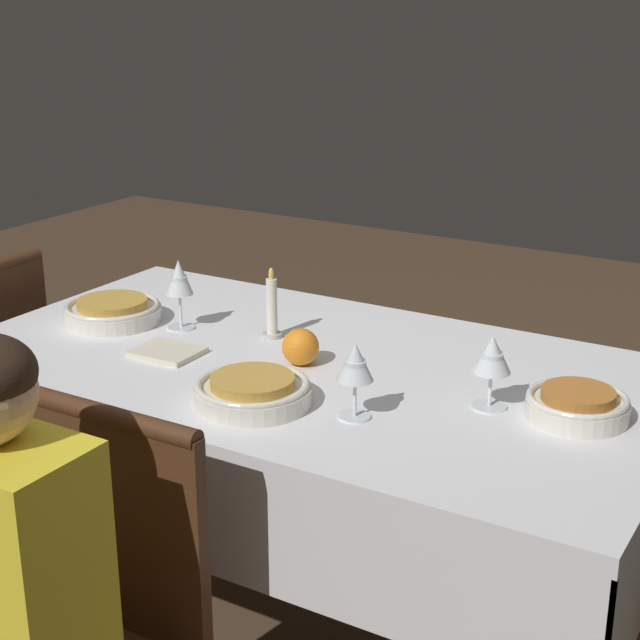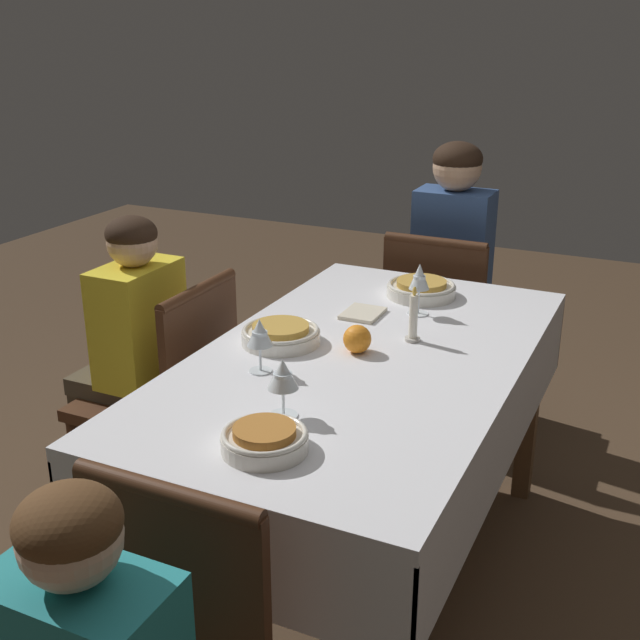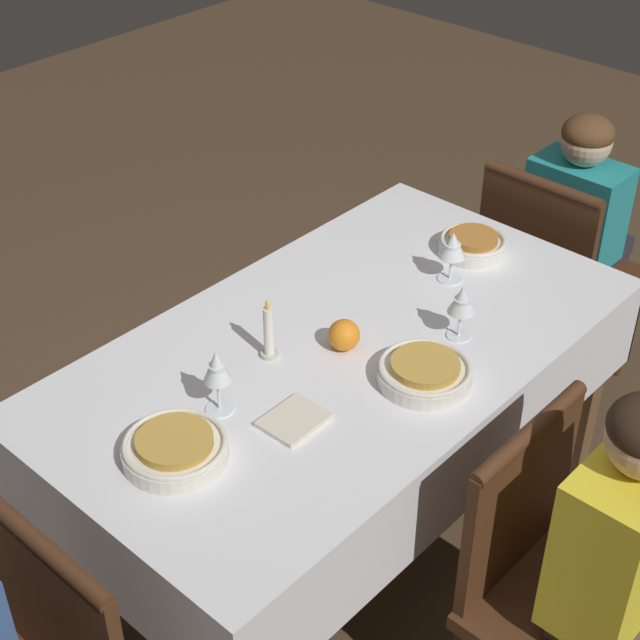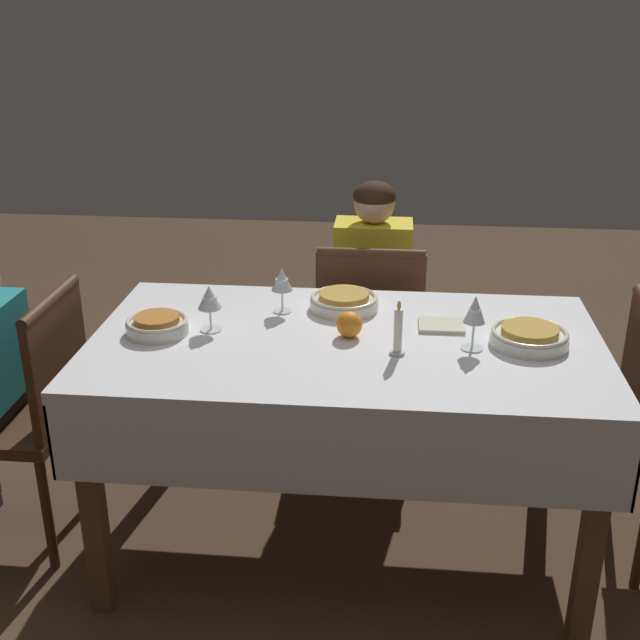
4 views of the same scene
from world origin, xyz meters
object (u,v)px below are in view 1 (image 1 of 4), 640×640
at_px(bowl_west, 113,311).
at_px(napkin_red_folded, 167,352).
at_px(bowl_south, 253,391).
at_px(candle_centerpiece, 272,311).
at_px(bowl_east, 577,404).
at_px(orange_fruit, 300,347).
at_px(wine_glass_west, 179,280).
at_px(wine_glass_east, 492,357).
at_px(wine_glass_south, 355,365).
at_px(dining_table, 309,404).

xyz_separation_m(bowl_west, napkin_red_folded, (0.25, -0.11, -0.02)).
height_order(bowl_west, napkin_red_folded, bowl_west).
bearing_deg(bowl_south, napkin_red_folded, 158.10).
bearing_deg(candle_centerpiece, bowl_west, -165.04).
xyz_separation_m(bowl_east, bowl_south, (-0.55, -0.25, -0.00)).
height_order(orange_fruit, napkin_red_folded, orange_fruit).
bearing_deg(wine_glass_west, orange_fruit, -8.58).
distance_m(wine_glass_west, candle_centerpiece, 0.23).
bearing_deg(bowl_east, wine_glass_east, -166.67).
relative_size(bowl_east, wine_glass_south, 1.28).
height_order(dining_table, candle_centerpiece, candle_centerpiece).
xyz_separation_m(candle_centerpiece, orange_fruit, (0.15, -0.11, -0.02)).
distance_m(wine_glass_east, wine_glass_south, 0.26).
bearing_deg(candle_centerpiece, wine_glass_west, -165.21).
bearing_deg(candle_centerpiece, bowl_south, -62.26).
xyz_separation_m(dining_table, wine_glass_east, (0.42, -0.03, 0.20)).
height_order(bowl_west, wine_glass_west, wine_glass_west).
distance_m(bowl_west, orange_fruit, 0.53).
height_order(wine_glass_west, wine_glass_east, wine_glass_west).
relative_size(bowl_east, orange_fruit, 2.40).
distance_m(bowl_south, candle_centerpiece, 0.38).
relative_size(bowl_west, orange_fruit, 2.90).
bearing_deg(bowl_south, wine_glass_south, 12.65).
bearing_deg(napkin_red_folded, orange_fruit, 19.30).
distance_m(bowl_west, wine_glass_south, 0.79).
height_order(wine_glass_west, orange_fruit, wine_glass_west).
xyz_separation_m(wine_glass_west, wine_glass_east, (0.79, -0.06, -0.01)).
distance_m(candle_centerpiece, orange_fruit, 0.19).
bearing_deg(wine_glass_west, bowl_south, -35.24).
xyz_separation_m(wine_glass_east, napkin_red_folded, (-0.71, -0.09, -0.10)).
bearing_deg(bowl_east, napkin_red_folded, -171.58).
bearing_deg(napkin_red_folded, wine_glass_west, 118.28).
xyz_separation_m(bowl_east, wine_glass_east, (-0.16, -0.04, 0.08)).
relative_size(dining_table, napkin_red_folded, 10.85).
bearing_deg(wine_glass_west, dining_table, -5.63).
bearing_deg(candle_centerpiece, dining_table, -31.40).
bearing_deg(wine_glass_south, wine_glass_east, 40.95).
bearing_deg(wine_glass_west, bowl_east, -1.52).
height_order(bowl_west, candle_centerpiece, candle_centerpiece).
relative_size(bowl_south, wine_glass_south, 1.52).
height_order(bowl_east, bowl_south, same).
relative_size(bowl_south, napkin_red_folded, 1.59).
xyz_separation_m(bowl_east, orange_fruit, (-0.58, -0.03, 0.01)).
height_order(dining_table, orange_fruit, orange_fruit).
height_order(bowl_south, wine_glass_south, wine_glass_south).
bearing_deg(bowl_east, wine_glass_south, -149.54).
distance_m(candle_centerpiece, napkin_red_folded, 0.26).
height_order(bowl_south, napkin_red_folded, bowl_south).
relative_size(wine_glass_east, candle_centerpiece, 0.88).
xyz_separation_m(wine_glass_west, candle_centerpiece, (0.22, 0.06, -0.05)).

